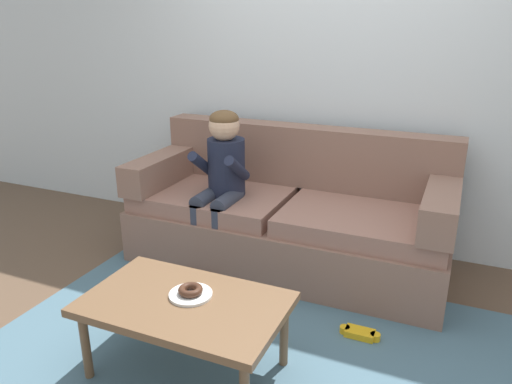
{
  "coord_description": "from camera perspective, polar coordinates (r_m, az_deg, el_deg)",
  "views": [
    {
      "loc": [
        0.92,
        -2.18,
        1.66
      ],
      "look_at": [
        -0.23,
        0.45,
        0.65
      ],
      "focal_mm": 34.06,
      "sensor_mm": 36.0,
      "label": 1
    }
  ],
  "objects": [
    {
      "name": "toy_controller",
      "position": [
        2.86,
        12.08,
        -16.0
      ],
      "size": [
        0.23,
        0.09,
        0.05
      ],
      "rotation": [
        0.0,
        0.0,
        0.35
      ],
      "color": "gold",
      "rests_on": "ground"
    },
    {
      "name": "ground",
      "position": [
        2.89,
        0.6,
        -15.66
      ],
      "size": [
        10.0,
        10.0,
        0.0
      ],
      "primitive_type": "plane",
      "color": "brown"
    },
    {
      "name": "area_rug",
      "position": [
        2.7,
        -1.58,
        -18.34
      ],
      "size": [
        2.7,
        1.9,
        0.01
      ],
      "primitive_type": "cube",
      "color": "#476675",
      "rests_on": "ground"
    },
    {
      "name": "wall_back",
      "position": [
        3.71,
        9.47,
        15.11
      ],
      "size": [
        8.0,
        0.1,
        2.8
      ],
      "primitive_type": "cube",
      "color": "silver",
      "rests_on": "ground"
    },
    {
      "name": "plate",
      "position": [
        2.41,
        -7.68,
        -11.84
      ],
      "size": [
        0.21,
        0.21,
        0.01
      ],
      "primitive_type": "cylinder",
      "color": "white",
      "rests_on": "coffee_table"
    },
    {
      "name": "couch",
      "position": [
        3.47,
        3.95,
        -3.0
      ],
      "size": [
        2.19,
        0.9,
        0.94
      ],
      "color": "#846051",
      "rests_on": "ground"
    },
    {
      "name": "coffee_table",
      "position": [
        2.4,
        -8.35,
        -13.36
      ],
      "size": [
        0.96,
        0.59,
        0.41
      ],
      "color": "brown",
      "rests_on": "ground"
    },
    {
      "name": "person_child",
      "position": [
        3.34,
        -4.1,
        2.11
      ],
      "size": [
        0.34,
        0.58,
        1.1
      ],
      "color": "#1E2338",
      "rests_on": "ground"
    },
    {
      "name": "donut",
      "position": [
        2.4,
        -7.7,
        -11.32
      ],
      "size": [
        0.15,
        0.15,
        0.04
      ],
      "primitive_type": "torus",
      "rotation": [
        0.0,
        0.0,
        2.83
      ],
      "color": "#422619",
      "rests_on": "plate"
    }
  ]
}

